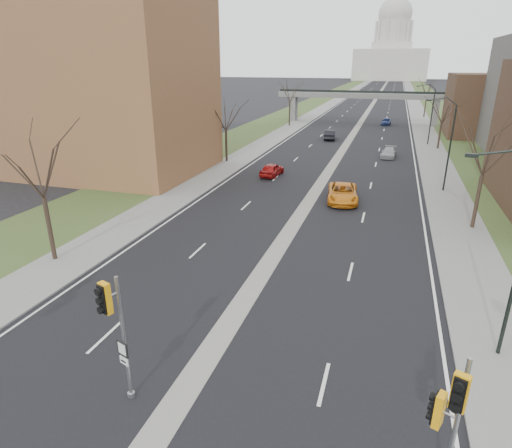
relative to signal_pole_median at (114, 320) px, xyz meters
The scene contains 27 objects.
ground 4.13m from the signal_pole_median, 30.47° to the left, with size 700.00×700.00×0.00m, color black.
road_surface 151.15m from the signal_pole_median, 89.29° to the left, with size 20.00×600.00×0.01m, color black.
median_strip 151.15m from the signal_pole_median, 89.29° to the left, with size 1.20×600.00×0.02m, color gray.
sidewalk_right 151.78m from the signal_pole_median, 84.76° to the left, with size 4.00×600.00×0.12m, color gray.
sidewalk_left 151.48m from the signal_pole_median, 93.84° to the left, with size 4.00×600.00×0.12m, color gray.
grass_verge_right 152.44m from the signal_pole_median, 82.51° to the left, with size 8.00×600.00×0.10m, color #344821.
grass_verge_left 152.00m from the signal_pole_median, 96.09° to the left, with size 8.00×600.00×0.10m, color #344821.
apartment_building 40.07m from the signal_pole_median, 127.81° to the left, with size 25.00×16.00×22.00m, color olive.
commercial_block_far 75.02m from the signal_pole_median, 71.44° to the left, with size 14.00×14.00×10.00m, color #453020.
pedestrian_bridge 81.13m from the signal_pole_median, 88.68° to the left, with size 34.00×3.00×6.45m.
capitol 321.46m from the signal_pole_median, 89.67° to the left, with size 48.00×42.00×55.75m.
streetlight_near 15.09m from the signal_pole_median, 28.91° to the left, with size 2.61×0.20×8.70m.
streetlight_mid 35.68m from the signal_pole_median, 68.77° to the left, with size 2.61×0.20×8.70m.
streetlight_far 60.58m from the signal_pole_median, 77.72° to the left, with size 2.61×0.20×8.70m.
tree_left_a 14.71m from the signal_pole_median, 140.73° to the left, with size 7.20×7.20×9.40m.
tree_left_b 40.74m from the signal_pole_median, 105.89° to the left, with size 6.75×6.75×8.81m.
tree_left_c 74.03m from the signal_pole_median, 98.66° to the left, with size 7.65×7.65×9.99m.
tree_right_a 27.65m from the signal_pole_median, 57.23° to the left, with size 7.20×7.20×9.40m.
tree_right_b 58.08m from the signal_pole_median, 75.15° to the left, with size 6.30×6.30×8.22m.
tree_right_c 97.31m from the signal_pole_median, 81.20° to the left, with size 7.65×7.65×9.99m.
signal_pole_median is the anchor object (origin of this frame).
signal_pole_right 10.61m from the signal_pole_median, ahead, with size 0.81×1.11×4.83m.
car_left_near 34.28m from the signal_pole_median, 96.38° to the left, with size 1.69×4.20×1.43m, color #9F1312.
car_left_far 59.77m from the signal_pole_median, 91.16° to the left, with size 1.64×4.70×1.55m, color black.
car_right_near 27.51m from the signal_pole_median, 80.08° to the left, with size 2.59×5.62×1.56m, color orange.
car_right_mid 48.80m from the signal_pole_median, 80.28° to the left, with size 1.78×4.37×1.27m, color #929399.
car_right_far 80.65m from the signal_pole_median, 85.01° to the left, with size 1.64×4.08×1.39m, color navy.
Camera 1 is at (6.49, -11.52, 11.73)m, focal length 30.00 mm.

